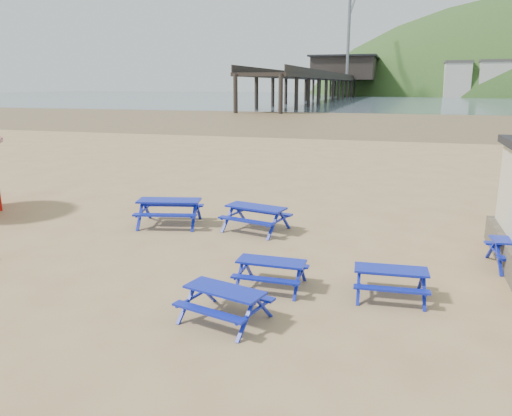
% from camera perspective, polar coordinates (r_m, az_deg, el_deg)
% --- Properties ---
extents(ground, '(400.00, 400.00, 0.00)m').
position_cam_1_polar(ground, '(13.71, -2.43, -5.47)').
color(ground, tan).
rests_on(ground, ground).
extents(wet_sand, '(400.00, 400.00, 0.00)m').
position_cam_1_polar(wet_sand, '(67.53, 12.83, 9.79)').
color(wet_sand, olive).
rests_on(wet_sand, ground).
extents(sea, '(400.00, 400.00, 0.00)m').
position_cam_1_polar(sea, '(182.35, 15.24, 12.10)').
color(sea, '#4B5E6B').
rests_on(sea, ground).
extents(picnic_table_blue_a, '(2.36, 2.06, 0.86)m').
position_cam_1_polar(picnic_table_blue_a, '(16.79, -9.85, -0.48)').
color(picnic_table_blue_a, '#101CAA').
rests_on(picnic_table_blue_a, ground).
extents(picnic_table_blue_b, '(2.21, 1.94, 0.80)m').
position_cam_1_polar(picnic_table_blue_b, '(15.90, -0.01, -1.20)').
color(picnic_table_blue_b, '#101CAA').
rests_on(picnic_table_blue_b, ground).
extents(picnic_table_blue_d, '(1.56, 1.26, 0.65)m').
position_cam_1_polar(picnic_table_blue_d, '(11.56, 1.75, -7.53)').
color(picnic_table_blue_d, '#101CAA').
rests_on(picnic_table_blue_d, ground).
extents(picnic_table_blue_e, '(1.88, 1.66, 0.67)m').
position_cam_1_polar(picnic_table_blue_e, '(10.04, -3.59, -10.97)').
color(picnic_table_blue_e, '#101CAA').
rests_on(picnic_table_blue_e, ground).
extents(picnic_table_blue_f, '(1.65, 1.37, 0.66)m').
position_cam_1_polar(picnic_table_blue_f, '(11.44, 15.10, -8.26)').
color(picnic_table_blue_f, '#101CAA').
rests_on(picnic_table_blue_f, ground).
extents(pier, '(24.00, 220.00, 39.29)m').
position_cam_1_polar(pier, '(191.76, 9.87, 14.08)').
color(pier, black).
rests_on(pier, ground).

